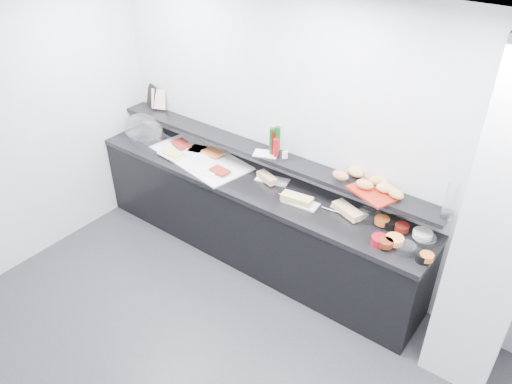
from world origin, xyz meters
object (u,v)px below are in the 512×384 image
Objects in this scene: framed_print at (151,96)px; bread_tray at (373,193)px; carafe at (450,202)px; condiment_tray at (266,154)px; sandwich_plate_mid at (300,203)px; cloche_base at (148,137)px.

framed_print is 2.78m from bread_tray.
framed_print is 0.87× the size of carafe.
bread_tray reaches higher than condiment_tray.
condiment_tray is at bearing 16.63° from framed_print.
condiment_tray is at bearing -178.90° from carafe.
sandwich_plate_mid is 0.67m from bread_tray.
sandwich_plate_mid is at bearing 13.10° from framed_print.
bread_tray reaches higher than cloche_base.
bread_tray is 1.29× the size of carafe.
bread_tray is at bearing 10.85° from sandwich_plate_mid.
condiment_tray is (-0.52, 0.17, 0.25)m from sandwich_plate_mid.
cloche_base is 1.73× the size of framed_print.
cloche_base is at bearing 161.59° from condiment_tray.
framed_print is (-0.16, 0.25, 0.36)m from cloche_base.
condiment_tray reaches higher than sandwich_plate_mid.
cloche_base is 1.50× the size of carafe.
condiment_tray is (1.51, 0.13, 0.24)m from cloche_base.
condiment_tray is 0.59× the size of bread_tray.
bread_tray reaches higher than sandwich_plate_mid.
bread_tray is (2.78, -0.12, -0.12)m from framed_print.
framed_print is (-2.19, 0.30, 0.37)m from sandwich_plate_mid.
carafe is (1.19, 0.21, 0.39)m from sandwich_plate_mid.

